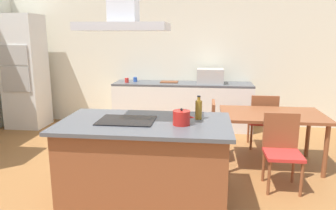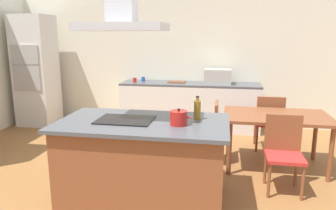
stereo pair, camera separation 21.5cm
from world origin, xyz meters
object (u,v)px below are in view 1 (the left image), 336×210
cutting_board (169,82)px  wall_oven_stack (25,72)px  coffee_mug_blue (135,79)px  dining_table (272,119)px  countertop_microwave (210,76)px  cooktop (127,120)px  chair_at_left_end (205,128)px  chair_facing_island (282,146)px  chair_facing_back_wall (263,118)px  olive_oil_bottle (199,109)px  coffee_mug_red (127,80)px  tea_kettle (182,118)px  range_hood (123,5)px

cutting_board → wall_oven_stack: size_ratio=0.15×
coffee_mug_blue → dining_table: 2.94m
cutting_board → countertop_microwave: bearing=-3.6°
cooktop → chair_at_left_end: size_ratio=0.67×
wall_oven_stack → chair_facing_island: size_ratio=2.47×
wall_oven_stack → chair_facing_back_wall: size_ratio=2.47×
olive_oil_bottle → countertop_microwave: countertop_microwave is taller
dining_table → chair_at_left_end: (-0.92, 0.00, -0.16)m
coffee_mug_red → dining_table: 2.96m
wall_oven_stack → countertop_microwave: bearing=3.7°
chair_at_left_end → chair_facing_island: 1.13m
countertop_microwave → dining_table: size_ratio=0.36×
chair_at_left_end → chair_facing_back_wall: (0.92, 0.67, 0.00)m
tea_kettle → coffee_mug_blue: tea_kettle is taller
olive_oil_bottle → tea_kettle: bearing=-123.7°
coffee_mug_red → chair_at_left_end: 2.28m
tea_kettle → cutting_board: size_ratio=0.68×
tea_kettle → dining_table: 1.74m
tea_kettle → coffee_mug_red: size_ratio=2.55×
olive_oil_bottle → countertop_microwave: size_ratio=0.52×
cooktop → cutting_board: cutting_board is taller
dining_table → chair_facing_island: bearing=-90.0°
countertop_microwave → cutting_board: size_ratio=1.47×
countertop_microwave → coffee_mug_blue: countertop_microwave is taller
wall_oven_stack → tea_kettle: bearing=-39.6°
countertop_microwave → coffee_mug_red: size_ratio=5.56×
cutting_board → range_hood: range_hood is taller
wall_oven_stack → chair_facing_island: wall_oven_stack is taller
tea_kettle → wall_oven_stack: 4.28m
tea_kettle → dining_table: (1.17, 1.26, -0.31)m
cooktop → dining_table: 2.14m
chair_facing_back_wall → chair_facing_island: size_ratio=1.00×
wall_oven_stack → range_hood: 3.91m
countertop_microwave → chair_facing_back_wall: countertop_microwave is taller
dining_table → range_hood: (-1.77, -1.18, 1.43)m
range_hood → chair_at_left_end: bearing=54.1°
cutting_board → range_hood: 3.17m
coffee_mug_red → chair_facing_back_wall: (2.46, -0.96, -0.44)m
chair_at_left_end → tea_kettle: bearing=-101.3°
olive_oil_bottle → chair_at_left_end: size_ratio=0.29×
olive_oil_bottle → cutting_board: (-0.64, 2.76, -0.10)m
cooktop → cutting_board: bearing=87.5°
wall_oven_stack → chair_at_left_end: (3.55, -1.47, -0.59)m
tea_kettle → chair_facing_island: tea_kettle is taller
tea_kettle → chair_facing_back_wall: (1.17, 1.92, -0.47)m
countertop_microwave → wall_oven_stack: wall_oven_stack is taller
coffee_mug_red → wall_oven_stack: 2.02m
cooktop → chair_facing_island: bearing=16.1°
tea_kettle → range_hood: (-0.60, 0.08, 1.13)m
tea_kettle → olive_oil_bottle: 0.31m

